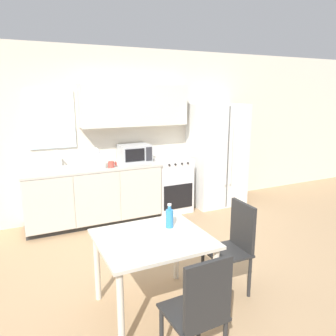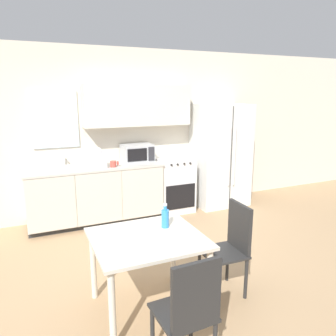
{
  "view_description": "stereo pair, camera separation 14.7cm",
  "coord_description": "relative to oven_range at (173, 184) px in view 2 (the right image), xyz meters",
  "views": [
    {
      "loc": [
        -1.37,
        -3.2,
        1.99
      ],
      "look_at": [
        0.4,
        0.49,
        1.05
      ],
      "focal_mm": 35.0,
      "sensor_mm": 36.0,
      "label": 1
    },
    {
      "loc": [
        -1.24,
        -3.27,
        1.99
      ],
      "look_at": [
        0.4,
        0.49,
        1.05
      ],
      "focal_mm": 35.0,
      "sensor_mm": 36.0,
      "label": 2
    }
  ],
  "objects": [
    {
      "name": "ground_plane",
      "position": [
        -1.01,
        -1.67,
        -0.46
      ],
      "size": [
        12.0,
        12.0,
        0.0
      ],
      "primitive_type": "plane",
      "color": "tan"
    },
    {
      "name": "wall_back",
      "position": [
        -0.95,
        0.3,
        0.96
      ],
      "size": [
        12.0,
        0.38,
        2.7
      ],
      "color": "beige",
      "rests_on": "ground_plane"
    },
    {
      "name": "kitchen_counter",
      "position": [
        -1.33,
        -0.01,
        -0.01
      ],
      "size": [
        2.06,
        0.64,
        0.9
      ],
      "color": "#333333",
      "rests_on": "ground_plane"
    },
    {
      "name": "oven_range",
      "position": [
        0.0,
        0.0,
        0.0
      ],
      "size": [
        0.6,
        0.62,
        0.93
      ],
      "color": "white",
      "rests_on": "ground_plane"
    },
    {
      "name": "refrigerator",
      "position": [
        0.92,
        -0.03,
        0.44
      ],
      "size": [
        0.94,
        0.71,
        1.81
      ],
      "color": "silver",
      "rests_on": "ground_plane"
    },
    {
      "name": "kitchen_sink",
      "position": [
        -1.83,
        -0.0,
        0.45
      ],
      "size": [
        0.7,
        0.4,
        0.26
      ],
      "color": "#B7BABC",
      "rests_on": "kitchen_counter"
    },
    {
      "name": "microwave",
      "position": [
        -0.6,
        0.09,
        0.58
      ],
      "size": [
        0.5,
        0.36,
        0.28
      ],
      "color": "#B7BABC",
      "rests_on": "kitchen_counter"
    },
    {
      "name": "coffee_mug",
      "position": [
        -1.07,
        -0.18,
        0.49
      ],
      "size": [
        0.13,
        0.09,
        0.09
      ],
      "color": "#BF4C3F",
      "rests_on": "kitchen_counter"
    },
    {
      "name": "grocery_bag_0",
      "position": [
        -1.29,
        -0.15,
        0.57
      ],
      "size": [
        0.23,
        0.2,
        0.31
      ],
      "rotation": [
        0.0,
        0.0,
        0.13
      ],
      "color": "white",
      "rests_on": "kitchen_counter"
    },
    {
      "name": "dining_table",
      "position": [
        -1.33,
        -2.36,
        0.16
      ],
      "size": [
        0.98,
        0.87,
        0.73
      ],
      "color": "beige",
      "rests_on": "ground_plane"
    },
    {
      "name": "dining_chair_near",
      "position": [
        -1.32,
        -3.17,
        0.07
      ],
      "size": [
        0.42,
        0.42,
        0.93
      ],
      "rotation": [
        0.0,
        0.0,
        0.04
      ],
      "color": "#282828",
      "rests_on": "ground_plane"
    },
    {
      "name": "dining_chair_side",
      "position": [
        -0.46,
        -2.42,
        0.07
      ],
      "size": [
        0.41,
        0.41,
        0.93
      ],
      "rotation": [
        0.0,
        0.0,
        1.54
      ],
      "color": "#282828",
      "rests_on": "ground_plane"
    },
    {
      "name": "drink_bottle",
      "position": [
        -1.09,
        -2.22,
        0.36
      ],
      "size": [
        0.07,
        0.07,
        0.24
      ],
      "color": "#338CD8",
      "rests_on": "dining_table"
    }
  ]
}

